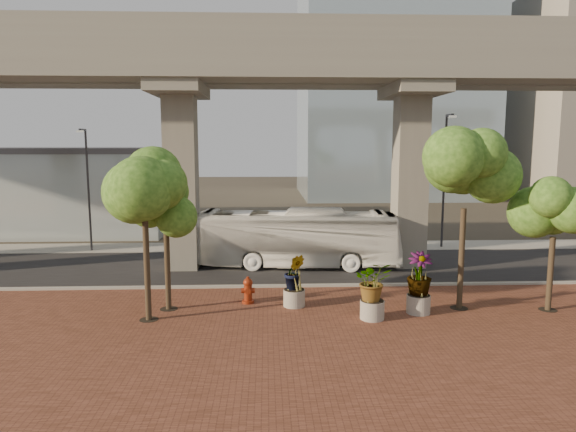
{
  "coord_description": "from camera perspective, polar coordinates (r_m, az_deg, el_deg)",
  "views": [
    {
      "loc": [
        -1.6,
        -24.83,
        6.54
      ],
      "look_at": [
        -0.53,
        0.5,
        3.0
      ],
      "focal_mm": 32.0,
      "sensor_mm": 36.0,
      "label": 1
    }
  ],
  "objects": [
    {
      "name": "ground",
      "position": [
        25.73,
        1.23,
        -6.77
      ],
      "size": [
        160.0,
        160.0,
        0.0
      ],
      "primitive_type": "plane",
      "color": "#383229",
      "rests_on": "ground"
    },
    {
      "name": "street_tree_far_west",
      "position": [
        19.18,
        -15.73,
        3.19
      ],
      "size": [
        3.71,
        3.71,
        6.7
      ],
      "color": "#403524",
      "rests_on": "ground"
    },
    {
      "name": "street_tree_near_west",
      "position": [
        20.35,
        -13.46,
        1.08
      ],
      "size": [
        2.97,
        2.97,
        5.5
      ],
      "color": "#403524",
      "rests_on": "ground"
    },
    {
      "name": "planter_right",
      "position": [
        20.46,
        14.38,
        -6.53
      ],
      "size": [
        2.24,
        2.24,
        2.39
      ],
      "color": "gray",
      "rests_on": "ground"
    },
    {
      "name": "planter_front",
      "position": [
        19.46,
        9.4,
        -7.46
      ],
      "size": [
        2.01,
        2.01,
        2.21
      ],
      "color": "#9F9B8F",
      "rests_on": "ground"
    },
    {
      "name": "street_tree_far_east",
      "position": [
        22.22,
        27.52,
        0.32
      ],
      "size": [
        3.3,
        3.3,
        5.4
      ],
      "color": "#403524",
      "rests_on": "ground"
    },
    {
      "name": "streetlamp_west",
      "position": [
        33.34,
        -21.39,
        3.62
      ],
      "size": [
        0.37,
        1.07,
        7.42
      ],
      "color": "#303035",
      "rests_on": "ground"
    },
    {
      "name": "curb_strip",
      "position": [
        23.78,
        1.53,
        -7.81
      ],
      "size": [
        70.0,
        0.25,
        0.16
      ],
      "primitive_type": "cube",
      "color": "#A1A096",
      "rests_on": "ground"
    },
    {
      "name": "asphalt_road",
      "position": [
        27.66,
        0.96,
        -5.68
      ],
      "size": [
        90.0,
        8.0,
        0.04
      ],
      "primitive_type": "cube",
      "color": "black",
      "rests_on": "ground"
    },
    {
      "name": "transit_bus",
      "position": [
        27.43,
        0.77,
        -2.53
      ],
      "size": [
        11.29,
        3.65,
        3.09
      ],
      "primitive_type": "imported",
      "rotation": [
        0.0,
        0.0,
        1.47
      ],
      "color": "white",
      "rests_on": "ground"
    },
    {
      "name": "brick_plaza",
      "position": [
        18.12,
        2.87,
        -13.11
      ],
      "size": [
        70.0,
        13.0,
        0.06
      ],
      "primitive_type": "cube",
      "color": "brown",
      "rests_on": "ground"
    },
    {
      "name": "station_pavilion",
      "position": [
        44.91,
        -26.64,
        2.87
      ],
      "size": [
        23.0,
        13.0,
        6.3
      ],
      "color": "silver",
      "rests_on": "ground"
    },
    {
      "name": "fire_hydrant",
      "position": [
        21.36,
        -4.47,
        -8.24
      ],
      "size": [
        0.55,
        0.5,
        1.11
      ],
      "color": "maroon",
      "rests_on": "ground"
    },
    {
      "name": "planter_left",
      "position": [
        20.7,
        0.7,
        -6.54
      ],
      "size": [
        1.95,
        1.95,
        2.14
      ],
      "color": "gray",
      "rests_on": "ground"
    },
    {
      "name": "transit_viaduct",
      "position": [
        26.89,
        1.0,
        9.55
      ],
      "size": [
        72.0,
        5.6,
        12.4
      ],
      "color": "gray",
      "rests_on": "ground"
    },
    {
      "name": "streetlamp_east",
      "position": [
        33.62,
        17.06,
        4.75
      ],
      "size": [
        0.41,
        1.21,
        8.33
      ],
      "color": "#323237",
      "rests_on": "ground"
    },
    {
      "name": "far_sidewalk",
      "position": [
        33.02,
        0.4,
        -3.41
      ],
      "size": [
        90.0,
        3.0,
        0.06
      ],
      "primitive_type": "cube",
      "color": "#A1A096",
      "rests_on": "ground"
    },
    {
      "name": "street_tree_near_east",
      "position": [
        20.95,
        19.1,
        4.12
      ],
      "size": [
        4.22,
        4.22,
        7.18
      ],
      "color": "#403524",
      "rests_on": "ground"
    }
  ]
}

